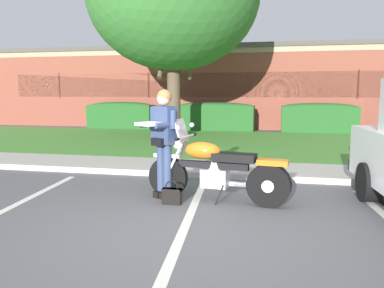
{
  "coord_description": "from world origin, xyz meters",
  "views": [
    {
      "loc": [
        1.17,
        -4.55,
        1.66
      ],
      "look_at": [
        -0.12,
        1.45,
        0.85
      ],
      "focal_mm": 36.72,
      "sensor_mm": 36.0,
      "label": 1
    }
  ],
  "objects": [
    {
      "name": "ground_plane",
      "position": [
        0.0,
        0.0,
        0.0
      ],
      "size": [
        140.0,
        140.0,
        0.0
      ],
      "primitive_type": "plane",
      "color": "#565659"
    },
    {
      "name": "curb_strip",
      "position": [
        0.0,
        2.86,
        0.06
      ],
      "size": [
        60.0,
        0.2,
        0.12
      ],
      "primitive_type": "cube",
      "color": "#ADA89E",
      "rests_on": "ground"
    },
    {
      "name": "concrete_walk",
      "position": [
        0.0,
        3.71,
        0.04
      ],
      "size": [
        60.0,
        1.5,
        0.08
      ],
      "primitive_type": "cube",
      "color": "#ADA89E",
      "rests_on": "ground"
    },
    {
      "name": "grass_lawn",
      "position": [
        0.0,
        8.1,
        0.03
      ],
      "size": [
        60.0,
        7.27,
        0.06
      ],
      "primitive_type": "cube",
      "color": "#478433",
      "rests_on": "ground"
    },
    {
      "name": "stall_stripe_0",
      "position": [
        -2.56,
        0.2,
        0.0
      ],
      "size": [
        0.5,
        4.39,
        0.01
      ],
      "primitive_type": "cube",
      "rotation": [
        0.0,
        0.0,
        0.09
      ],
      "color": "silver",
      "rests_on": "ground"
    },
    {
      "name": "stall_stripe_1",
      "position": [
        0.08,
        0.2,
        0.0
      ],
      "size": [
        0.5,
        4.39,
        0.01
      ],
      "primitive_type": "cube",
      "rotation": [
        0.0,
        0.0,
        0.09
      ],
      "color": "silver",
      "rests_on": "ground"
    },
    {
      "name": "motorcycle",
      "position": [
        0.38,
        1.25,
        0.49
      ],
      "size": [
        2.24,
        0.82,
        1.26
      ],
      "color": "black",
      "rests_on": "ground"
    },
    {
      "name": "rider_person",
      "position": [
        -0.55,
        1.3,
        1.01
      ],
      "size": [
        0.6,
        0.67,
        1.7
      ],
      "color": "black",
      "rests_on": "ground"
    },
    {
      "name": "handbag",
      "position": [
        -0.32,
        0.96,
        0.14
      ],
      "size": [
        0.28,
        0.13,
        0.36
      ],
      "color": "black",
      "rests_on": "ground"
    },
    {
      "name": "hedge_left",
      "position": [
        -5.67,
        12.07,
        0.65
      ],
      "size": [
        2.95,
        0.9,
        1.24
      ],
      "color": "#235623",
      "rests_on": "ground"
    },
    {
      "name": "hedge_center_left",
      "position": [
        -1.4,
        12.07,
        0.65
      ],
      "size": [
        3.32,
        0.9,
        1.24
      ],
      "color": "#235623",
      "rests_on": "ground"
    },
    {
      "name": "hedge_center_right",
      "position": [
        2.87,
        12.07,
        0.65
      ],
      "size": [
        2.98,
        0.9,
        1.24
      ],
      "color": "#235623",
      "rests_on": "ground"
    },
    {
      "name": "brick_building",
      "position": [
        -0.1,
        18.87,
        1.92
      ],
      "size": [
        27.24,
        11.66,
        3.83
      ],
      "color": "brown",
      "rests_on": "ground"
    }
  ]
}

